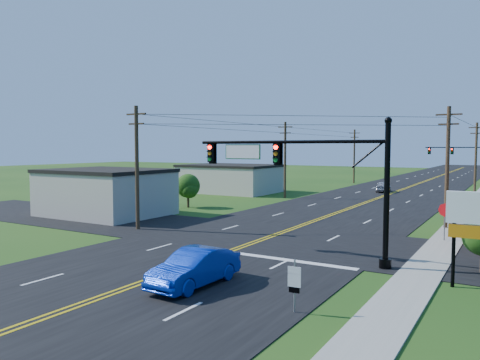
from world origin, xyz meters
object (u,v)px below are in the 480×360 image
Objects in this scene: signal_mast_far at (457,155)px; route_sign at (294,282)px; stop_sign at (445,214)px; signal_mast_main at (303,171)px; blue_car at (195,268)px.

route_sign is (3.06, -80.02, -3.39)m from signal_mast_far.
route_sign is at bearing -78.48° from stop_sign.
stop_sign is at bearing 55.58° from signal_mast_main.
signal_mast_main is 4.59× the size of stop_sign.
stop_sign is (7.92, 16.01, 0.99)m from blue_car.
blue_car is 5.13m from route_sign.
signal_mast_far reaches higher than blue_car.
route_sign is (5.05, -0.81, 0.37)m from blue_car.
signal_mast_main is 2.37× the size of blue_car.
signal_mast_far is (0.10, 72.00, -0.20)m from signal_mast_main.
signal_mast_far reaches higher than stop_sign.
blue_car is at bearing 166.57° from route_sign.
stop_sign is (6.03, 8.80, -2.98)m from signal_mast_main.
route_sign is 17.08m from stop_sign.
blue_car is 2.41× the size of route_sign.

